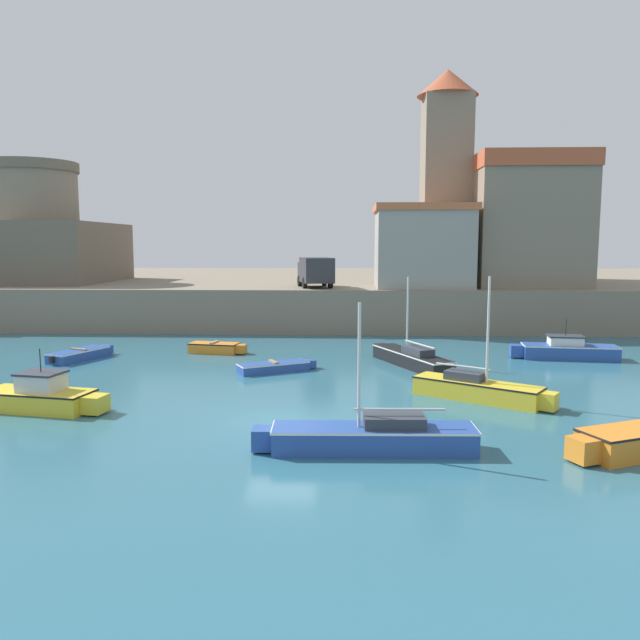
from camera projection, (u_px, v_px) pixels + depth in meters
ground_plane at (281, 423)px, 22.30m from camera, size 200.00×200.00×0.00m
quay_seawall at (322, 291)px, 63.22m from camera, size 120.00×40.00×3.15m
sailboat_yellow_0 at (479, 389)px, 25.42m from camera, size 5.37×4.08×5.09m
dinghy_blue_1 at (275, 366)px, 31.19m from camera, size 3.94×2.64×0.55m
dinghy_blue_2 at (80, 354)px, 34.37m from camera, size 2.52×4.16×0.65m
motorboat_blue_3 at (566, 350)px, 34.61m from camera, size 5.82×2.15×2.21m
dinghy_orange_4 at (216, 347)px, 36.48m from camera, size 3.58×1.67×0.67m
motorboat_yellow_6 at (42, 396)px, 23.88m from camera, size 5.12×2.40×2.41m
sailboat_black_7 at (411, 358)px, 32.56m from camera, size 3.79×6.66×4.65m
sailboat_blue_8 at (371, 436)px, 19.19m from camera, size 6.91×1.60×4.61m
church at (501, 215)px, 51.10m from camera, size 12.33×16.38×16.56m
fortress at (36, 240)px, 52.89m from camera, size 12.48×12.48×9.98m
harbor_shed_near_wharf at (423, 246)px, 45.67m from camera, size 7.19×5.64×6.04m
truck_on_quay at (315, 271)px, 46.02m from camera, size 2.97×4.65×2.20m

